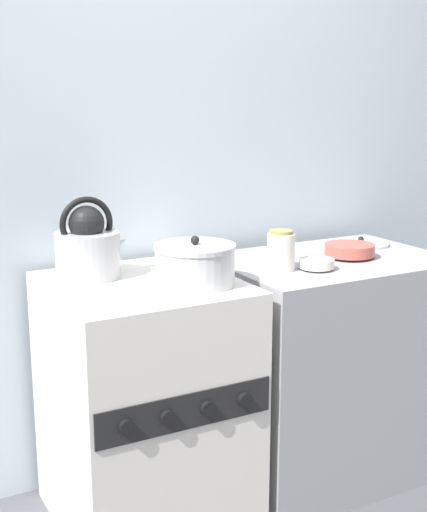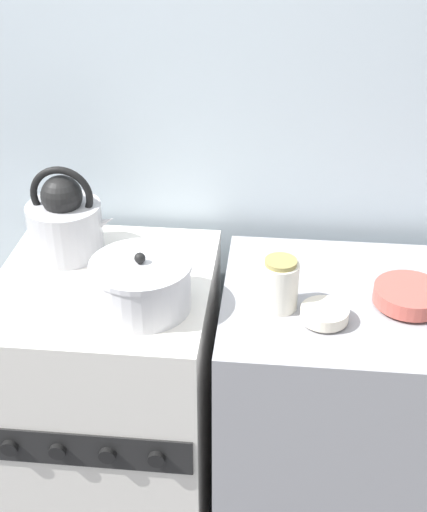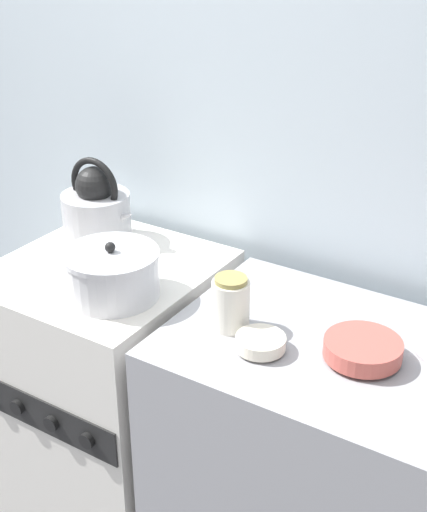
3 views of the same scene
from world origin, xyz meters
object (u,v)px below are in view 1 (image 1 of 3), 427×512
object	(u,v)px
small_ceramic_bowl	(317,264)
loose_pot_lid	(361,243)
cooking_pot	(195,265)
storage_jar	(281,251)
enamel_bowl	(350,250)
stove	(145,404)
kettle	(88,247)

from	to	relation	value
small_ceramic_bowl	loose_pot_lid	xyz separation A→B (m)	(0.40, 0.25, -0.02)
cooking_pot	storage_jar	world-z (taller)	cooking_pot
storage_jar	enamel_bowl	bearing A→B (deg)	7.08
stove	small_ceramic_bowl	world-z (taller)	small_ceramic_bowl
enamel_bowl	small_ceramic_bowl	bearing A→B (deg)	-156.92
cooking_pot	stove	bearing A→B (deg)	140.01
stove	small_ceramic_bowl	bearing A→B (deg)	-12.12
kettle	small_ceramic_bowl	xyz separation A→B (m)	(0.72, -0.26, -0.08)
enamel_bowl	loose_pot_lid	bearing A→B (deg)	40.42
enamel_bowl	loose_pot_lid	world-z (taller)	enamel_bowl
kettle	storage_jar	xyz separation A→B (m)	(0.61, -0.21, -0.03)
storage_jar	stove	bearing A→B (deg)	171.00
small_ceramic_bowl	loose_pot_lid	size ratio (longest dim) A/B	0.54
stove	cooking_pot	xyz separation A→B (m)	(0.13, -0.11, 0.48)
loose_pot_lid	cooking_pot	bearing A→B (deg)	-164.83
storage_jar	kettle	bearing A→B (deg)	160.66
stove	small_ceramic_bowl	xyz separation A→B (m)	(0.59, -0.13, 0.44)
stove	kettle	bearing A→B (deg)	133.38
enamel_bowl	loose_pot_lid	distance (m)	0.24
kettle	enamel_bowl	world-z (taller)	kettle
stove	kettle	size ratio (longest dim) A/B	3.13
loose_pot_lid	storage_jar	bearing A→B (deg)	-158.99
small_ceramic_bowl	loose_pot_lid	world-z (taller)	small_ceramic_bowl
kettle	cooking_pot	size ratio (longest dim) A/B	1.04
stove	cooking_pot	world-z (taller)	cooking_pot
kettle	storage_jar	world-z (taller)	kettle
enamel_bowl	cooking_pot	bearing A→B (deg)	-173.54
kettle	cooking_pot	xyz separation A→B (m)	(0.26, -0.25, -0.04)
stove	storage_jar	bearing A→B (deg)	-9.00
kettle	cooking_pot	bearing A→B (deg)	-43.46
cooking_pot	small_ceramic_bowl	xyz separation A→B (m)	(0.46, -0.02, -0.05)
kettle	enamel_bowl	distance (m)	0.96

